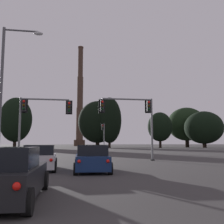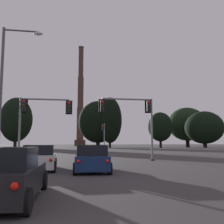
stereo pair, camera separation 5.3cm
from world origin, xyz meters
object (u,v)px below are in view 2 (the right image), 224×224
(hatchback_center_lane_front, at_px, (91,159))
(hatchback_left_lane_second, at_px, (4,176))
(traffic_light_far_right, at_px, (104,133))
(hatchback_left_lane_front, at_px, (40,158))
(traffic_light_overhead_left, at_px, (38,113))
(traffic_light_overhead_right, at_px, (134,113))
(smokestack, at_px, (80,106))
(street_lamp, at_px, (7,81))

(hatchback_center_lane_front, height_order, hatchback_left_lane_second, same)
(traffic_light_far_right, bearing_deg, hatchback_left_lane_front, -103.38)
(hatchback_center_lane_front, height_order, traffic_light_overhead_left, traffic_light_overhead_left)
(hatchback_left_lane_second, relative_size, traffic_light_overhead_right, 0.75)
(hatchback_left_lane_second, xyz_separation_m, traffic_light_overhead_right, (7.38, 15.08, 3.56))
(hatchback_left_lane_front, relative_size, traffic_light_overhead_right, 0.75)
(hatchback_center_lane_front, distance_m, smokestack, 120.11)
(hatchback_left_lane_front, bearing_deg, smokestack, 84.79)
(hatchback_center_lane_front, distance_m, traffic_light_overhead_left, 10.10)
(street_lamp, bearing_deg, traffic_light_overhead_right, 22.90)
(hatchback_center_lane_front, bearing_deg, hatchback_left_lane_front, 158.45)
(traffic_light_overhead_left, xyz_separation_m, street_lamp, (-1.58, -4.72, 1.61))
(smokestack, bearing_deg, hatchback_left_lane_second, -93.17)
(traffic_light_overhead_right, relative_size, street_lamp, 0.58)
(hatchback_left_lane_second, height_order, traffic_light_overhead_left, traffic_light_overhead_left)
(traffic_light_far_right, distance_m, smokestack, 84.37)
(hatchback_left_lane_front, xyz_separation_m, traffic_light_overhead_right, (7.35, 6.84, 3.56))
(hatchback_center_lane_front, distance_m, traffic_light_overhead_right, 9.94)
(hatchback_left_lane_second, xyz_separation_m, traffic_light_overhead_left, (-0.99, 15.59, 3.45))
(hatchback_left_lane_front, xyz_separation_m, hatchback_center_lane_front, (2.88, -1.29, 0.00))
(hatchback_center_lane_front, xyz_separation_m, traffic_light_overhead_left, (-3.91, 8.64, 3.45))
(street_lamp, bearing_deg, hatchback_left_lane_front, -45.28)
(traffic_light_far_right, bearing_deg, hatchback_center_lane_front, -98.45)
(traffic_light_overhead_right, height_order, traffic_light_overhead_left, traffic_light_overhead_right)
(hatchback_center_lane_front, relative_size, traffic_light_overhead_left, 0.77)
(hatchback_left_lane_front, distance_m, traffic_light_far_right, 35.53)
(traffic_light_overhead_right, relative_size, smokestack, 0.11)
(hatchback_left_lane_front, distance_m, street_lamp, 6.28)
(hatchback_left_lane_front, distance_m, traffic_light_overhead_right, 10.65)
(traffic_light_overhead_left, bearing_deg, smokestack, 85.87)
(traffic_light_far_right, height_order, street_lamp, street_lamp)
(hatchback_left_lane_front, distance_m, traffic_light_overhead_left, 8.19)
(traffic_light_overhead_right, xyz_separation_m, street_lamp, (-9.96, -4.21, 1.50))
(hatchback_left_lane_front, distance_m, hatchback_center_lane_front, 3.16)
(hatchback_center_lane_front, relative_size, street_lamp, 0.44)
(traffic_light_overhead_right, bearing_deg, smokestack, 90.23)
(street_lamp, bearing_deg, traffic_light_overhead_left, 71.47)
(traffic_light_far_right, relative_size, smokestack, 0.10)
(traffic_light_overhead_right, relative_size, traffic_light_far_right, 1.05)
(hatchback_center_lane_front, distance_m, traffic_light_far_right, 36.25)
(traffic_light_overhead_left, bearing_deg, hatchback_left_lane_front, -82.03)
(hatchback_center_lane_front, xyz_separation_m, smokestack, (4.02, 118.43, 19.57))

